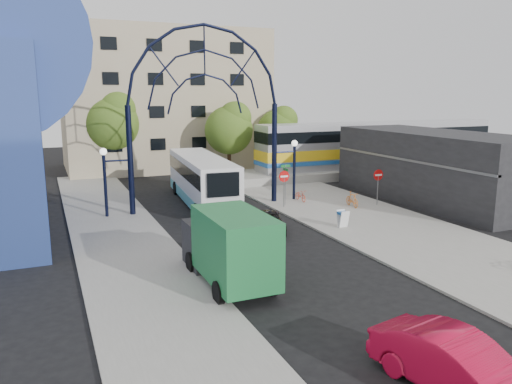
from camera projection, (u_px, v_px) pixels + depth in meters
name	position (u px, v px, depth m)	size (l,w,h in m)	color
ground	(308.00, 277.00, 21.29)	(120.00, 120.00, 0.00)	black
sidewalk_east	(398.00, 232.00, 27.97)	(8.00, 56.00, 0.12)	gray
plaza_west	(130.00, 254.00, 24.17)	(5.00, 50.00, 0.12)	gray
gateway_arch	(205.00, 80.00, 32.24)	(13.64, 0.44, 12.10)	black
stop_sign	(284.00, 180.00, 33.57)	(0.80, 0.07, 2.50)	slate
do_not_enter_sign	(378.00, 178.00, 34.17)	(0.76, 0.07, 2.48)	slate
street_name_sign	(285.00, 176.00, 34.24)	(0.70, 0.70, 2.80)	slate
sandwich_board	(343.00, 217.00, 28.70)	(0.55, 0.61, 0.99)	white
commercial_block_east	(435.00, 167.00, 36.00)	(6.00, 16.00, 5.00)	black
apartment_block	(163.00, 100.00, 52.22)	(20.00, 12.10, 14.00)	tan
train_platform	(378.00, 169.00, 48.77)	(32.00, 5.00, 0.80)	gray
train_car	(379.00, 144.00, 48.28)	(25.10, 3.05, 4.20)	#B7B7BC
tree_north_a	(230.00, 127.00, 46.13)	(4.48, 4.48, 7.00)	#382314
tree_north_b	(113.00, 120.00, 45.74)	(5.12, 5.12, 8.00)	#382314
tree_north_c	(279.00, 128.00, 50.31)	(4.16, 4.16, 6.50)	#382314
city_bus	(202.00, 179.00, 35.35)	(3.71, 12.28, 3.33)	white
green_truck	(228.00, 246.00, 20.44)	(2.45, 6.23, 3.13)	black
black_suv	(266.00, 222.00, 28.11)	(1.91, 4.14, 1.15)	black
red_sedan	(459.00, 366.00, 12.91)	(1.69, 4.83, 1.59)	#B80B2E
bike_near_a	(301.00, 195.00, 35.73)	(0.54, 1.54, 0.81)	#DA452B
bike_near_b	(352.00, 199.00, 33.89)	(0.47, 1.68, 1.01)	orange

